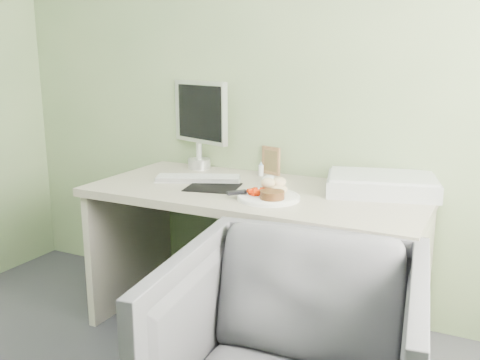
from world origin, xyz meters
The scene contains 14 objects.
wall_back centered at (0.00, 2.00, 1.35)m, with size 3.50×3.50×0.00m, color gray.
desk centered at (0.00, 1.62, 0.55)m, with size 1.60×0.75×0.73m.
plate centered at (0.12, 1.49, 0.74)m, with size 0.28×0.28×0.01m, color white.
steak centered at (0.15, 1.46, 0.76)m, with size 0.11×0.11×0.03m, color black.
potato_pile centered at (0.15, 1.54, 0.78)m, with size 0.13×0.10×0.07m, color tan.
carrot_heap centered at (0.06, 1.48, 0.77)m, with size 0.07×0.06×0.05m, color red.
steak_knife centered at (0.01, 1.47, 0.76)m, with size 0.17×0.20×0.02m.
mousepad centered at (-0.20, 1.56, 0.73)m, with size 0.24×0.21×0.00m, color black.
keyboard centered at (-0.34, 1.65, 0.75)m, with size 0.42×0.12×0.02m, color white.
computer_mouse centered at (0.00, 1.77, 0.75)m, with size 0.06×0.11×0.04m, color white.
photo_frame centered at (-0.07, 1.96, 0.80)m, with size 0.12×0.01×0.15m, color #A2724B.
eyedrop_bottle centered at (-0.10, 1.90, 0.77)m, with size 0.03×0.03×0.08m.
scanner centered at (0.55, 1.82, 0.77)m, with size 0.49×0.33×0.08m, color #B3B6BA.
monitor centered at (-0.49, 1.94, 1.00)m, with size 0.39×0.17×0.49m.
Camera 1 is at (1.03, -0.62, 1.36)m, focal length 40.00 mm.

